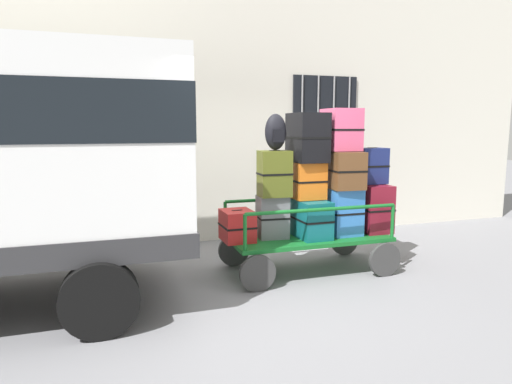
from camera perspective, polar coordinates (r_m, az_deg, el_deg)
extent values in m
plane|color=gray|center=(5.50, 2.46, -11.69)|extent=(40.00, 40.00, 0.00)
cube|color=silver|center=(7.54, -4.23, 13.01)|extent=(12.00, 0.30, 5.00)
cube|color=black|center=(7.99, 8.76, 9.08)|extent=(1.20, 0.04, 1.50)
cylinder|color=gray|center=(7.76, 5.89, 9.15)|extent=(0.03, 0.03, 1.50)
cylinder|color=gray|center=(7.88, 7.91, 9.11)|extent=(0.03, 0.03, 1.50)
cylinder|color=gray|center=(8.02, 9.85, 9.05)|extent=(0.03, 0.03, 1.50)
cylinder|color=gray|center=(8.16, 11.73, 8.98)|extent=(0.03, 0.03, 1.50)
cylinder|color=black|center=(4.34, -19.29, -12.81)|extent=(0.70, 0.22, 0.70)
cube|color=#146023|center=(5.90, 6.51, -5.71)|extent=(2.04, 0.98, 0.05)
cylinder|color=#383838|center=(5.94, 16.11, -8.28)|extent=(0.43, 0.06, 0.43)
cylinder|color=#383838|center=(6.77, 11.23, -6.08)|extent=(0.43, 0.06, 0.43)
cylinder|color=#383838|center=(5.21, 0.22, -10.32)|extent=(0.43, 0.06, 0.43)
cylinder|color=#383838|center=(6.14, -2.83, -7.43)|extent=(0.43, 0.06, 0.43)
cylinder|color=#146023|center=(5.95, 17.02, -3.58)|extent=(0.04, 0.04, 0.42)
cylinder|color=#146023|center=(6.69, 12.59, -2.13)|extent=(0.04, 0.04, 0.42)
cylinder|color=#146023|center=(5.09, -1.42, -5.19)|extent=(0.04, 0.04, 0.42)
cylinder|color=#146023|center=(5.93, -3.94, -3.26)|extent=(0.04, 0.04, 0.42)
cylinder|color=#146023|center=(5.41, 8.58, -2.22)|extent=(1.96, 0.04, 0.04)
cylinder|color=#146023|center=(6.21, 4.85, -0.80)|extent=(1.96, 0.04, 0.04)
cube|color=#B21E1E|center=(5.54, -2.41, -4.30)|extent=(0.38, 0.45, 0.38)
cube|color=black|center=(5.54, -2.41, -4.30)|extent=(0.39, 0.46, 0.02)
cube|color=black|center=(5.50, -2.42, -2.42)|extent=(0.13, 0.03, 0.02)
cube|color=slate|center=(5.68, 2.10, -3.18)|extent=(0.40, 0.36, 0.53)
cube|color=black|center=(5.68, 2.10, -3.18)|extent=(0.41, 0.37, 0.02)
cube|color=black|center=(5.64, 2.12, -0.58)|extent=(0.13, 0.04, 0.02)
cube|color=#4C5119|center=(5.54, 2.37, 2.36)|extent=(0.39, 0.30, 0.57)
cube|color=black|center=(5.54, 2.37, 2.36)|extent=(0.40, 0.31, 0.02)
cube|color=black|center=(5.52, 2.39, 5.25)|extent=(0.14, 0.04, 0.02)
cube|color=#0F5960|center=(5.82, 6.63, -3.24)|extent=(0.38, 0.75, 0.48)
cube|color=black|center=(5.82, 6.63, -3.24)|extent=(0.39, 0.76, 0.02)
cube|color=black|center=(5.78, 6.67, -0.97)|extent=(0.13, 0.03, 0.02)
cube|color=orange|center=(5.74, 6.73, 1.42)|extent=(0.38, 0.31, 0.46)
cube|color=black|center=(5.74, 6.73, 1.42)|extent=(0.39, 0.32, 0.02)
cube|color=black|center=(5.72, 6.77, 3.68)|extent=(0.13, 0.03, 0.02)
cube|color=black|center=(5.75, 6.59, 6.91)|extent=(0.40, 0.54, 0.62)
cube|color=black|center=(5.75, 6.59, 6.91)|extent=(0.41, 0.55, 0.02)
cube|color=black|center=(5.75, 6.64, 9.94)|extent=(0.14, 0.03, 0.02)
cube|color=#3372C6|center=(6.07, 10.47, -2.25)|extent=(0.40, 0.68, 0.60)
cube|color=black|center=(6.07, 10.47, -2.25)|extent=(0.41, 0.69, 0.02)
cube|color=black|center=(6.02, 10.55, 0.53)|extent=(0.14, 0.03, 0.02)
cube|color=brown|center=(5.93, 10.95, 2.83)|extent=(0.45, 0.67, 0.48)
cube|color=black|center=(5.93, 10.95, 2.83)|extent=(0.46, 0.68, 0.02)
cube|color=black|center=(5.91, 11.01, 5.08)|extent=(0.14, 0.04, 0.02)
cube|color=#CC4C72|center=(5.96, 10.79, 7.81)|extent=(0.42, 0.51, 0.54)
cube|color=black|center=(5.96, 10.79, 7.81)|extent=(0.43, 0.52, 0.02)
cube|color=black|center=(5.96, 10.86, 10.35)|extent=(0.14, 0.04, 0.02)
cube|color=maroon|center=(6.28, 14.34, -1.86)|extent=(0.40, 0.67, 0.63)
cube|color=black|center=(6.28, 14.34, -1.86)|extent=(0.41, 0.68, 0.02)
cube|color=black|center=(6.24, 14.44, 0.96)|extent=(0.13, 0.04, 0.02)
cube|color=navy|center=(6.21, 14.55, 3.25)|extent=(0.39, 0.26, 0.48)
cube|color=black|center=(6.21, 14.55, 3.25)|extent=(0.40, 0.27, 0.02)
cube|color=black|center=(6.19, 14.62, 5.41)|extent=(0.13, 0.03, 0.02)
ellipsoid|color=black|center=(5.51, 2.52, 7.66)|extent=(0.27, 0.19, 0.44)
cube|color=black|center=(5.42, 2.87, 7.18)|extent=(0.14, 0.06, 0.15)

